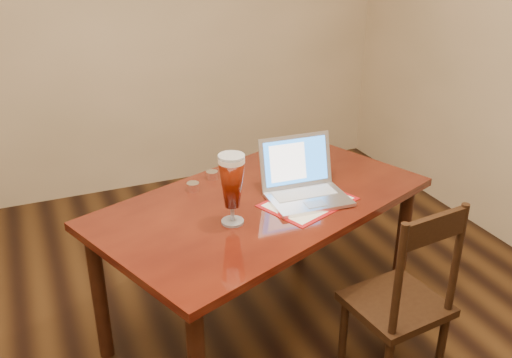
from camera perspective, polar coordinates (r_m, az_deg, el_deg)
name	(u,v)px	position (r m, az deg, el deg)	size (l,w,h in m)	color
dining_table	(262,213)	(2.69, 0.65, -3.45)	(1.75, 1.37, 1.04)	#55170B
dining_chair	(402,302)	(2.57, 14.37, -11.82)	(0.42, 0.41, 0.91)	black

